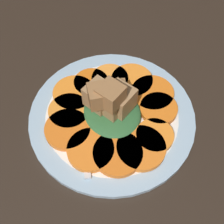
% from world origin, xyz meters
% --- Properties ---
extents(table_slab, '(1.20, 1.20, 0.02)m').
position_xyz_m(table_slab, '(0.00, 0.00, 0.01)').
color(table_slab, black).
rests_on(table_slab, ground).
extents(plate, '(0.31, 0.31, 0.01)m').
position_xyz_m(plate, '(0.00, 0.00, 0.03)').
color(plate, '#99B7D1').
rests_on(plate, table_slab).
extents(carrot_slice_0, '(0.09, 0.09, 0.01)m').
position_xyz_m(carrot_slice_0, '(0.08, -0.02, 0.04)').
color(carrot_slice_0, orange).
rests_on(carrot_slice_0, plate).
extents(carrot_slice_1, '(0.09, 0.09, 0.01)m').
position_xyz_m(carrot_slice_1, '(0.09, 0.02, 0.04)').
color(carrot_slice_1, orange).
rests_on(carrot_slice_1, plate).
extents(carrot_slice_2, '(0.07, 0.07, 0.01)m').
position_xyz_m(carrot_slice_2, '(0.07, 0.05, 0.04)').
color(carrot_slice_2, orange).
rests_on(carrot_slice_2, plate).
extents(carrot_slice_3, '(0.07, 0.07, 0.01)m').
position_xyz_m(carrot_slice_3, '(0.03, 0.08, 0.04)').
color(carrot_slice_3, orange).
rests_on(carrot_slice_3, plate).
extents(carrot_slice_4, '(0.08, 0.08, 0.01)m').
position_xyz_m(carrot_slice_4, '(-0.01, 0.09, 0.04)').
color(carrot_slice_4, orange).
rests_on(carrot_slice_4, plate).
extents(carrot_slice_5, '(0.08, 0.08, 0.01)m').
position_xyz_m(carrot_slice_5, '(-0.05, 0.07, 0.04)').
color(carrot_slice_5, orange).
rests_on(carrot_slice_5, plate).
extents(carrot_slice_6, '(0.07, 0.07, 0.01)m').
position_xyz_m(carrot_slice_6, '(-0.08, 0.03, 0.04)').
color(carrot_slice_6, orange).
rests_on(carrot_slice_6, plate).
extents(carrot_slice_7, '(0.07, 0.07, 0.01)m').
position_xyz_m(carrot_slice_7, '(-0.08, -0.01, 0.04)').
color(carrot_slice_7, orange).
rests_on(carrot_slice_7, plate).
extents(carrot_slice_8, '(0.08, 0.08, 0.01)m').
position_xyz_m(carrot_slice_8, '(-0.07, -0.05, 0.04)').
color(carrot_slice_8, orange).
rests_on(carrot_slice_8, plate).
extents(carrot_slice_9, '(0.08, 0.08, 0.01)m').
position_xyz_m(carrot_slice_9, '(-0.04, -0.07, 0.04)').
color(carrot_slice_9, orange).
rests_on(carrot_slice_9, plate).
extents(carrot_slice_10, '(0.08, 0.08, 0.01)m').
position_xyz_m(carrot_slice_10, '(0.00, -0.09, 0.04)').
color(carrot_slice_10, orange).
rests_on(carrot_slice_10, plate).
extents(carrot_slice_11, '(0.08, 0.08, 0.01)m').
position_xyz_m(carrot_slice_11, '(0.05, -0.06, 0.04)').
color(carrot_slice_11, orange).
rests_on(carrot_slice_11, plate).
extents(center_pile, '(0.12, 0.10, 0.10)m').
position_xyz_m(center_pile, '(-0.00, -0.00, 0.07)').
color(center_pile, '#2D6033').
rests_on(center_pile, plate).
extents(fork, '(0.19, 0.07, 0.00)m').
position_xyz_m(fork, '(0.00, -0.06, 0.03)').
color(fork, silver).
rests_on(fork, plate).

